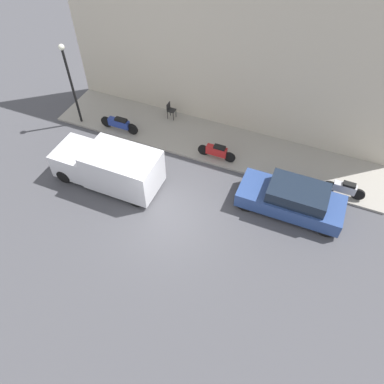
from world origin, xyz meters
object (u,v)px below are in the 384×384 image
cafe_chair (170,109)px  motorcycle_red (217,151)px  delivery_van (109,166)px  streetlamp (70,77)px  motorcycle_blue (119,124)px  scooter_silver (345,188)px  parked_car (292,199)px

cafe_chair → motorcycle_red: bearing=-121.0°
motorcycle_red → delivery_van: bearing=129.0°
motorcycle_red → streetlamp: bearing=90.7°
motorcycle_blue → motorcycle_red: motorcycle_red is taller
motorcycle_blue → scooter_silver: bearing=-90.5°
scooter_silver → streetlamp: streetlamp is taller
scooter_silver → motorcycle_red: bearing=89.3°
parked_car → motorcycle_blue: bearing=79.6°
scooter_silver → cafe_chair: size_ratio=2.03×
streetlamp → cafe_chair: bearing=-63.6°
parked_car → streetlamp: bearing=82.2°
motorcycle_red → scooter_silver: size_ratio=1.05×
delivery_van → motorcycle_red: (3.22, -3.97, -0.42)m
scooter_silver → streetlamp: bearing=90.1°
streetlamp → cafe_chair: (2.13, -4.30, -2.11)m
streetlamp → cafe_chair: 5.25m
parked_car → motorcycle_blue: parked_car is taller
motorcycle_blue → cafe_chair: cafe_chair is taller
parked_car → motorcycle_red: (1.69, 4.00, -0.14)m
scooter_silver → cafe_chair: 9.61m
motorcycle_blue → streetlamp: streetlamp is taller
parked_car → delivery_van: delivery_van is taller
delivery_van → motorcycle_red: delivery_van is taller
motorcycle_blue → streetlamp: bearing=93.0°
delivery_van → scooter_silver: (3.14, -9.95, -0.42)m
motorcycle_red → cafe_chair: (2.04, 3.40, 0.11)m
streetlamp → parked_car: bearing=-97.8°
delivery_van → motorcycle_blue: delivery_van is taller
parked_car → streetlamp: size_ratio=1.02×
scooter_silver → cafe_chair: bearing=77.3°
motorcycle_blue → streetlamp: (-0.12, 2.33, 2.20)m
scooter_silver → streetlamp: 13.86m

